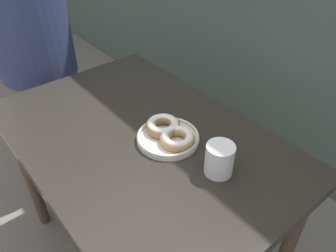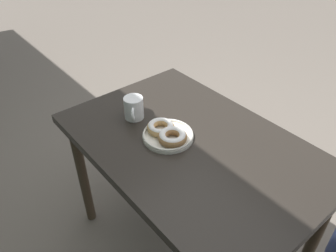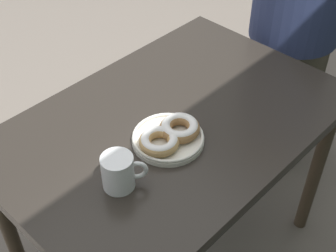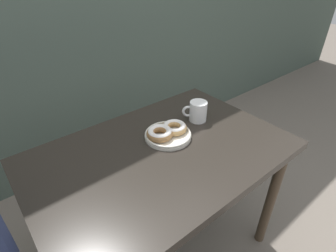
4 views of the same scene
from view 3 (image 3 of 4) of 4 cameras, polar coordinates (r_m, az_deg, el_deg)
ground_plane at (r=2.02m, az=-2.11°, el=-13.04°), size 14.00×14.00×0.00m
dining_table at (r=1.49m, az=0.56°, el=-1.57°), size 1.09×0.72×0.72m
donut_plate at (r=1.34m, az=0.16°, el=-1.18°), size 0.24×0.21×0.05m
coffee_mug at (r=1.21m, az=-6.00°, el=-5.55°), size 0.11×0.10×0.10m
person_figure at (r=1.95m, az=15.88°, el=14.38°), size 0.38×0.36×1.46m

